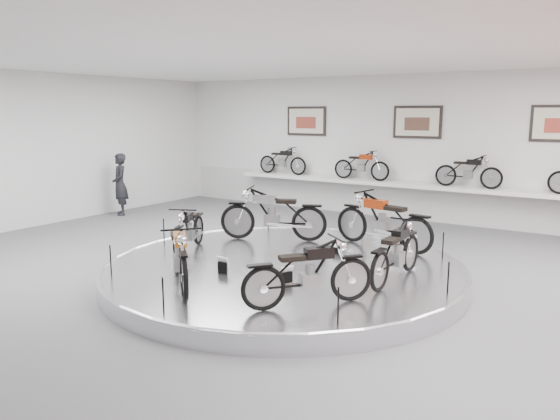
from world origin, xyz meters
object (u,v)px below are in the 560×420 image
Objects in this scene: bike_c at (273,214)px; bike_a at (396,252)px; bike_b at (383,220)px; bike_d at (189,229)px; bike_f at (308,273)px; visitor at (120,184)px; display_platform at (284,271)px; bike_e at (180,255)px; shelf at (411,185)px.

bike_a is at bearing 134.08° from bike_c.
bike_a is 0.85× the size of bike_c.
bike_d is (-2.97, -2.36, -0.10)m from bike_b.
bike_a is 1.86m from bike_f.
bike_d is at bearing 96.57° from bike_a.
display_platform is at bearing 13.56° from visitor.
bike_c is at bearing 21.91° from visitor.
shelf is at bearing 127.20° from bike_e.
shelf reaches higher than display_platform.
visitor is (-5.44, 2.97, 0.14)m from bike_d.
display_platform is 2.39m from bike_b.
visitor is at bearing 6.47° from bike_b.
bike_a reaches higher than bike_d.
bike_d is 0.90× the size of bike_e.
display_platform is 3.92× the size of bike_f.
bike_c is 1.12× the size of bike_e.
bike_b is 1.10× the size of bike_e.
shelf is at bearing 49.07° from bike_f.
bike_b reaches higher than bike_a.
bike_b reaches higher than shelf.
shelf is at bearing 137.84° from bike_d.
shelf is 5.81× the size of bike_b.
bike_e is 0.96× the size of visitor.
bike_f is 9.86m from visitor.
bike_f is at bearing -48.01° from display_platform.
display_platform is at bearing 73.11° from bike_d.
visitor reaches higher than bike_a.
display_platform is at bearing 113.88° from bike_e.
bike_e is at bearing 12.88° from bike_d.
bike_c is 3.42m from bike_e.
display_platform is 3.56× the size of visitor.
bike_a is 2.18m from bike_b.
bike_a is 9.79m from visitor.
bike_c reaches higher than display_platform.
bike_a is 0.86× the size of bike_b.
bike_e reaches higher than display_platform.
bike_b is at bearing 102.51° from bike_d.
visitor reaches higher than shelf.
bike_f is at bearing 7.50° from visitor.
bike_b is (-1.04, 1.92, 0.08)m from bike_a.
bike_b reaches higher than display_platform.
bike_c is 1.24× the size of bike_d.
bike_a reaches higher than shelf.
bike_b is at bearing 45.75° from bike_f.
bike_c is (-1.18, -5.00, -0.14)m from shelf.
bike_e is 2.12m from bike_f.
bike_a is 0.95× the size of bike_e.
display_platform is 3.73× the size of bike_e.
shelf is 6.78× the size of bike_a.
bike_d is at bearing 4.70° from visitor.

